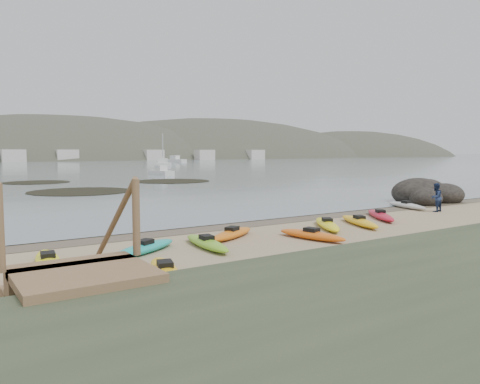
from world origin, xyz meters
TOP-DOWN VIEW (x-y plane):
  - ground at (0.00, 0.00)m, footprint 600.00×600.00m
  - wet_sand at (0.00, -0.30)m, footprint 60.00×60.00m
  - stairs at (-11.00, -11.62)m, footprint 1.50×2.70m
  - kayaks at (-1.12, -3.96)m, footprint 24.78×9.65m
  - person_east at (11.66, -2.73)m, footprint 0.85×0.68m
  - rock_cluster at (15.87, 0.77)m, footprint 5.54×4.12m
  - kelp_mats at (2.69, 28.45)m, footprint 21.14×22.36m
  - far_hills at (39.38, 193.97)m, footprint 550.00×135.00m

SIDE VIEW (x-z plane):
  - far_hills at x=39.38m, z-range -55.93..24.07m
  - ground at x=0.00m, z-range 0.00..0.00m
  - wet_sand at x=0.00m, z-range 0.00..0.00m
  - kelp_mats at x=2.69m, z-range 0.01..0.05m
  - kayaks at x=-1.12m, z-range 0.00..0.34m
  - rock_cluster at x=15.87m, z-range -0.73..1.27m
  - person_east at x=11.66m, z-range 0.00..1.64m
  - stairs at x=-11.00m, z-range 0.00..2.10m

